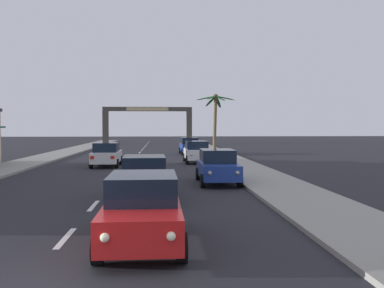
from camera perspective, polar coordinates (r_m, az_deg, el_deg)
sidewalk_right at (r=27.66m, az=7.16°, el=-3.33°), size 3.20×110.00×0.14m
lane_markings at (r=27.33m, az=-8.21°, el=-3.55°), size 4.28×89.07×0.01m
sedan_lead_at_stop_bar at (r=10.28m, az=-6.68°, el=-8.71°), size 1.97×4.46×1.68m
sedan_third_in_queue at (r=16.44m, az=-6.47°, el=-4.52°), size 2.05×4.49×1.68m
sedan_oncoming_far at (r=30.36m, az=-11.47°, el=-1.37°), size 1.96×4.45×1.68m
sedan_parked_nearest_kerb at (r=20.96m, az=3.46°, el=-3.01°), size 1.96×4.46×1.68m
sedan_parked_mid_kerb at (r=32.82m, az=0.65°, el=-1.04°), size 2.02×4.48×1.68m
sedan_parked_far_kerb at (r=42.77m, az=-0.34°, el=-0.23°), size 2.06×4.49×1.68m
palm_right_farthest at (r=49.63m, az=3.15°, el=4.53°), size 4.59×4.12×6.63m
town_gateway_arch at (r=69.93m, az=-6.03°, el=3.32°), size 14.65×0.90×6.01m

